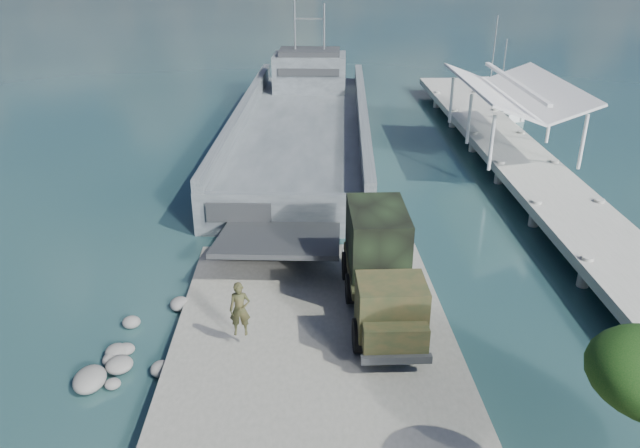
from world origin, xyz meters
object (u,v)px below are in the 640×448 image
Objects in this scene: landing_craft at (303,134)px; soldier at (241,319)px; military_truck at (381,267)px; sailboat_near at (499,111)px; pier at (513,143)px; sailboat_far at (490,87)px.

landing_craft is 23.91m from soldier.
military_truck is 32.46m from sailboat_near.
military_truck is at bearing -121.76° from pier.
pier reaches higher than military_truck.
sailboat_near is at bearing 65.17° from military_truck.
military_truck is 40.93m from sailboat_far.
sailboat_far is at bearing 77.37° from pier.
landing_craft is 5.64× the size of sailboat_near.
soldier is at bearing -136.88° from sailboat_near.
military_truck is at bearing 22.34° from soldier.
sailboat_far is (1.68, 8.50, 0.04)m from sailboat_near.
military_truck reaches higher than soldier.
landing_craft is 21.88m from military_truck.
sailboat_far is at bearing 46.45° from landing_craft.
pier is at bearing -15.88° from landing_craft.
military_truck is (-10.45, -16.89, 0.64)m from pier.
soldier is (-15.51, -19.01, -0.11)m from pier.
soldier is at bearing -129.22° from pier.
landing_craft reaches higher than sailboat_far.
pier is 7.07× the size of sailboat_near.
pier is 1.25× the size of landing_craft.
sailboat_far is (15.18, 37.97, -1.86)m from military_truck.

